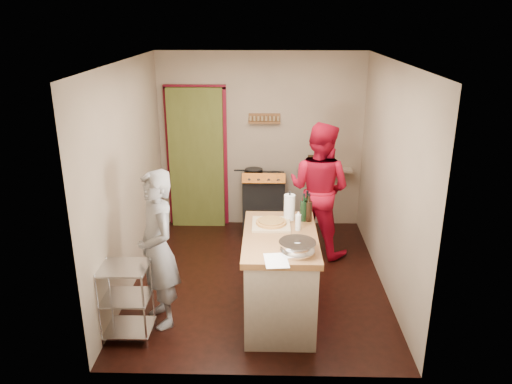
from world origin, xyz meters
TOP-DOWN VIEW (x-y plane):
  - floor at (0.00, 0.00)m, footprint 3.50×3.50m
  - back_wall at (-0.64, 1.78)m, footprint 3.00×0.44m
  - left_wall at (-1.50, 0.00)m, footprint 0.04×3.50m
  - right_wall at (1.50, 0.00)m, footprint 0.04×3.50m
  - ceiling at (0.00, 0.00)m, footprint 3.00×3.50m
  - stove at (0.05, 1.42)m, footprint 0.60×0.63m
  - wire_shelving at (-1.28, -1.20)m, footprint 0.48×0.40m
  - island at (0.24, -0.81)m, footprint 0.75×1.36m
  - person_stripe at (-1.00, -0.91)m, footprint 0.65×0.72m
  - person_red at (0.78, 0.79)m, footprint 1.10×1.03m

SIDE VIEW (x-z plane):
  - floor at x=0.00m, z-range 0.00..0.00m
  - wire_shelving at x=-1.28m, z-range 0.04..0.84m
  - stove at x=0.05m, z-range -0.05..0.95m
  - island at x=0.24m, z-range -0.13..1.14m
  - person_stripe at x=-1.00m, z-range 0.00..1.66m
  - person_red at x=0.78m, z-range 0.00..1.79m
  - back_wall at x=-0.64m, z-range -0.17..2.43m
  - left_wall at x=-1.50m, z-range 0.00..2.60m
  - right_wall at x=1.50m, z-range 0.00..2.60m
  - ceiling at x=0.00m, z-range 2.60..2.62m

